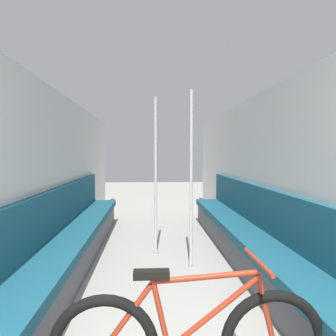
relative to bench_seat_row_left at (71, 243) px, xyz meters
The scene contains 6 objects.
wall_left 0.82m from the bench_seat_row_left, behind, with size 0.10×9.56×2.18m, color silver.
wall_right 2.57m from the bench_seat_row_left, ahead, with size 0.10×9.56×2.18m, color silver.
bench_seat_row_left is the anchor object (origin of this frame).
bench_seat_row_right 2.19m from the bench_seat_row_left, ahead, with size 0.48×5.32×0.97m.
grab_pole_near 1.38m from the bench_seat_row_left, 26.59° to the left, with size 0.08×0.08×2.16m.
grab_pole_far 1.64m from the bench_seat_row_left, ahead, with size 0.08×0.08×2.16m.
Camera 1 is at (-0.15, -0.75, 1.38)m, focal length 35.00 mm.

